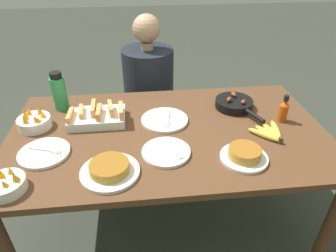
% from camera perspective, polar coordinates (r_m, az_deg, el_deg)
% --- Properties ---
extents(ground_plane, '(14.00, 14.00, 0.00)m').
position_cam_1_polar(ground_plane, '(2.10, 0.00, -17.61)').
color(ground_plane, '#383D33').
extents(dining_table, '(1.70, 0.96, 0.73)m').
position_cam_1_polar(dining_table, '(1.66, 0.00, -3.41)').
color(dining_table, brown).
rests_on(dining_table, ground_plane).
extents(banana_bunch, '(0.18, 0.21, 0.04)m').
position_cam_1_polar(banana_bunch, '(1.65, 18.93, -1.24)').
color(banana_bunch, gold).
rests_on(banana_bunch, dining_table).
extents(melon_tray, '(0.31, 0.21, 0.10)m').
position_cam_1_polar(melon_tray, '(1.71, -13.26, 1.79)').
color(melon_tray, silver).
rests_on(melon_tray, dining_table).
extents(skillet, '(0.22, 0.35, 0.08)m').
position_cam_1_polar(skillet, '(1.85, 12.54, 4.16)').
color(skillet, black).
rests_on(skillet, dining_table).
extents(frittata_plate_center, '(0.26, 0.26, 0.06)m').
position_cam_1_polar(frittata_plate_center, '(1.35, -11.04, -8.10)').
color(frittata_plate_center, silver).
rests_on(frittata_plate_center, dining_table).
extents(frittata_plate_side, '(0.22, 0.22, 0.06)m').
position_cam_1_polar(frittata_plate_side, '(1.45, 14.34, -5.32)').
color(frittata_plate_side, silver).
rests_on(frittata_plate_side, dining_table).
extents(empty_plate_near_front, '(0.26, 0.26, 0.02)m').
position_cam_1_polar(empty_plate_near_front, '(1.69, -0.64, 1.17)').
color(empty_plate_near_front, silver).
rests_on(empty_plate_near_front, dining_table).
extents(empty_plate_far_left, '(0.24, 0.24, 0.02)m').
position_cam_1_polar(empty_plate_far_left, '(1.56, -22.51, -4.77)').
color(empty_plate_far_left, silver).
rests_on(empty_plate_far_left, dining_table).
extents(empty_plate_far_right, '(0.24, 0.24, 0.02)m').
position_cam_1_polar(empty_plate_far_right, '(1.45, -0.35, -4.97)').
color(empty_plate_far_right, silver).
rests_on(empty_plate_far_right, dining_table).
extents(fruit_bowl_mango, '(0.18, 0.18, 0.11)m').
position_cam_1_polar(fruit_bowl_mango, '(1.77, -24.13, 0.80)').
color(fruit_bowl_mango, silver).
rests_on(fruit_bowl_mango, dining_table).
extents(fruit_bowl_citrus, '(0.17, 0.17, 0.10)m').
position_cam_1_polar(fruit_bowl_citrus, '(1.41, -28.63, -9.70)').
color(fruit_bowl_citrus, silver).
rests_on(fruit_bowl_citrus, dining_table).
extents(water_bottle, '(0.08, 0.08, 0.23)m').
position_cam_1_polar(water_bottle, '(1.88, -20.02, 6.11)').
color(water_bottle, '#2D9351').
rests_on(water_bottle, dining_table).
extents(hot_sauce_bottle, '(0.05, 0.05, 0.16)m').
position_cam_1_polar(hot_sauce_bottle, '(1.78, 21.16, 2.86)').
color(hot_sauce_bottle, '#C64C0F').
rests_on(hot_sauce_bottle, dining_table).
extents(person_figure, '(0.41, 0.41, 1.17)m').
position_cam_1_polar(person_figure, '(2.38, -3.56, 3.95)').
color(person_figure, black).
rests_on(person_figure, ground_plane).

